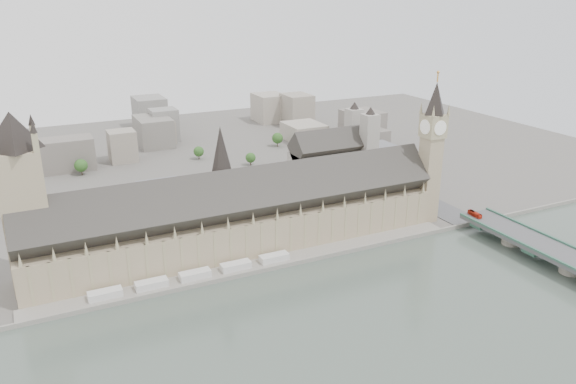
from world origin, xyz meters
name	(u,v)px	position (x,y,z in m)	size (l,w,h in m)	color
ground	(255,262)	(0.00, 0.00, 0.00)	(900.00, 900.00, 0.00)	#595651
embankment_wall	(264,270)	(0.00, -15.00, 1.50)	(600.00, 1.50, 3.00)	gray
river_terrace	(260,266)	(0.00, -7.50, 1.00)	(270.00, 15.00, 2.00)	gray
terrace_tents	(195,275)	(-40.00, -7.00, 4.00)	(118.00, 7.00, 4.00)	silver
palace_of_westminster	(242,217)	(0.00, 19.70, 22.71)	(265.00, 40.73, 55.44)	#998967
elizabeth_tower	(432,143)	(138.00, 8.00, 58.09)	(17.00, 17.00, 107.50)	#998967
victoria_tower	(23,195)	(-122.00, 26.00, 55.20)	(30.00, 30.00, 100.00)	#998967
central_tower	(221,163)	(-10.00, 26.00, 57.92)	(13.00, 13.00, 48.00)	gray
westminster_bridge	(560,260)	(162.00, -87.50, 5.12)	(25.00, 325.00, 10.25)	#474749
westminster_abbey	(334,161)	(110.92, 95.00, 25.08)	(68.00, 36.00, 64.00)	gray
city_skyline_inland	(157,142)	(0.00, 245.00, 19.00)	(720.00, 360.00, 38.00)	gray
park_trees	(208,220)	(-10.00, 60.00, 7.50)	(110.00, 30.00, 15.00)	#264F1C
red_bus_north	(475,214)	(156.43, -21.16, 11.93)	(2.82, 12.03, 3.35)	red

